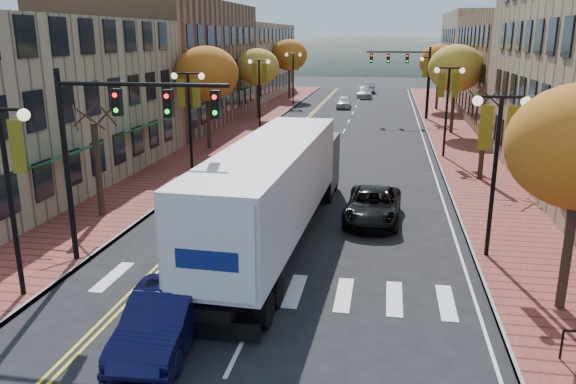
% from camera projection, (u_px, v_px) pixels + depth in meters
% --- Properties ---
extents(ground, '(200.00, 200.00, 0.00)m').
position_uv_depth(ground, '(254.00, 318.00, 16.57)').
color(ground, black).
rests_on(ground, ground).
extents(sidewalk_left, '(4.00, 85.00, 0.15)m').
position_uv_depth(sidewalk_left, '(239.00, 130.00, 48.88)').
color(sidewalk_left, brown).
rests_on(sidewalk_left, ground).
extents(sidewalk_right, '(4.00, 85.00, 0.15)m').
position_uv_depth(sidewalk_right, '(453.00, 136.00, 45.88)').
color(sidewalk_right, brown).
rests_on(sidewalk_right, ground).
extents(building_left_near, '(12.00, 22.00, 9.00)m').
position_uv_depth(building_left_near, '(4.00, 103.00, 30.52)').
color(building_left_near, '#9E8966').
rests_on(building_left_near, ground).
extents(building_left_mid, '(12.00, 24.00, 11.00)m').
position_uv_depth(building_left_mid, '(164.00, 64.00, 52.07)').
color(building_left_mid, brown).
rests_on(building_left_mid, ground).
extents(building_left_far, '(12.00, 26.00, 9.50)m').
position_uv_depth(building_left_far, '(235.00, 60.00, 75.98)').
color(building_left_far, '#9E8966').
rests_on(building_left_far, ground).
extents(building_right_mid, '(15.00, 24.00, 10.00)m').
position_uv_depth(building_right_mid, '(552.00, 69.00, 51.97)').
color(building_right_mid, brown).
rests_on(building_right_mid, ground).
extents(building_right_far, '(15.00, 20.00, 11.00)m').
position_uv_depth(building_right_far, '(506.00, 56.00, 72.70)').
color(building_right_far, '#9E8966').
rests_on(building_right_far, ground).
extents(tree_left_a, '(0.28, 0.28, 4.20)m').
position_uv_depth(tree_left_a, '(98.00, 170.00, 25.05)').
color(tree_left_a, '#382619').
rests_on(tree_left_a, sidewalk_left).
extents(tree_left_b, '(4.48, 4.48, 7.21)m').
position_uv_depth(tree_left_b, '(207.00, 74.00, 39.37)').
color(tree_left_b, '#382619').
rests_on(tree_left_b, sidewalk_left).
extents(tree_left_c, '(4.16, 4.16, 6.69)m').
position_uv_depth(tree_left_c, '(258.00, 67.00, 54.65)').
color(tree_left_c, '#382619').
rests_on(tree_left_c, sidewalk_left).
extents(tree_left_d, '(4.61, 4.61, 7.42)m').
position_uv_depth(tree_left_d, '(289.00, 55.00, 71.57)').
color(tree_left_d, '#382619').
rests_on(tree_left_d, sidewalk_left).
extents(tree_right_b, '(0.28, 0.28, 4.20)m').
position_uv_depth(tree_right_b, '(483.00, 142.00, 31.54)').
color(tree_right_b, '#382619').
rests_on(tree_right_b, sidewalk_right).
extents(tree_right_c, '(4.48, 4.48, 7.21)m').
position_uv_depth(tree_right_c, '(456.00, 68.00, 45.85)').
color(tree_right_c, '#382619').
rests_on(tree_right_c, sidewalk_right).
extents(tree_right_d, '(4.35, 4.35, 7.00)m').
position_uv_depth(tree_right_d, '(439.00, 62.00, 61.07)').
color(tree_right_d, '#382619').
rests_on(tree_right_d, sidewalk_right).
extents(lamp_left_a, '(1.96, 0.36, 6.05)m').
position_uv_depth(lamp_left_a, '(6.00, 167.00, 16.67)').
color(lamp_left_a, black).
rests_on(lamp_left_a, ground).
extents(lamp_left_b, '(1.96, 0.36, 6.05)m').
position_uv_depth(lamp_left_b, '(189.00, 104.00, 31.84)').
color(lamp_left_b, black).
rests_on(lamp_left_b, ground).
extents(lamp_left_c, '(1.96, 0.36, 6.05)m').
position_uv_depth(lamp_left_c, '(259.00, 80.00, 48.91)').
color(lamp_left_c, black).
rests_on(lamp_left_c, ground).
extents(lamp_left_d, '(1.96, 0.36, 6.05)m').
position_uv_depth(lamp_left_d, '(293.00, 68.00, 65.98)').
color(lamp_left_d, black).
rests_on(lamp_left_d, ground).
extents(lamp_right_a, '(1.96, 0.36, 6.05)m').
position_uv_depth(lamp_right_a, '(497.00, 145.00, 19.86)').
color(lamp_right_a, black).
rests_on(lamp_right_a, ground).
extents(lamp_right_b, '(1.96, 0.36, 6.05)m').
position_uv_depth(lamp_right_b, '(448.00, 94.00, 36.93)').
color(lamp_right_b, black).
rests_on(lamp_right_b, ground).
extents(lamp_right_c, '(1.96, 0.36, 6.05)m').
position_uv_depth(lamp_right_c, '(430.00, 76.00, 54.00)').
color(lamp_right_c, black).
rests_on(lamp_right_c, ground).
extents(traffic_mast_near, '(6.10, 0.35, 7.00)m').
position_uv_depth(traffic_mast_near, '(115.00, 131.00, 19.00)').
color(traffic_mast_near, black).
rests_on(traffic_mast_near, ground).
extents(traffic_mast_far, '(6.10, 0.34, 7.00)m').
position_uv_depth(traffic_mast_far, '(409.00, 69.00, 54.16)').
color(traffic_mast_far, black).
rests_on(traffic_mast_far, ground).
extents(semi_truck, '(3.32, 17.06, 4.24)m').
position_uv_depth(semi_truck, '(280.00, 182.00, 22.11)').
color(semi_truck, black).
rests_on(semi_truck, ground).
extents(navy_sedan, '(2.01, 4.85, 1.56)m').
position_uv_depth(navy_sedan, '(164.00, 318.00, 14.94)').
color(navy_sedan, black).
rests_on(navy_sedan, ground).
extents(black_suv, '(2.58, 5.24, 1.43)m').
position_uv_depth(black_suv, '(373.00, 205.00, 25.10)').
color(black_suv, black).
rests_on(black_suv, ground).
extents(car_far_white, '(1.70, 4.04, 1.36)m').
position_uv_depth(car_far_white, '(344.00, 102.00, 64.18)').
color(car_far_white, silver).
rests_on(car_far_white, ground).
extents(car_far_silver, '(2.34, 4.98, 1.40)m').
position_uv_depth(car_far_silver, '(364.00, 93.00, 74.49)').
color(car_far_silver, '#A6A6AD').
rests_on(car_far_silver, ground).
extents(car_far_oncoming, '(2.02, 4.81, 1.55)m').
position_uv_depth(car_far_oncoming, '(369.00, 87.00, 81.51)').
color(car_far_oncoming, '#B4B5BC').
rests_on(car_far_oncoming, ground).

